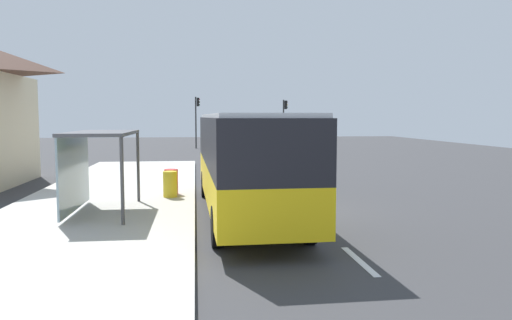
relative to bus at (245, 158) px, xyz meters
The scene contains 19 objects.
ground_plane 14.92m from the bus, 83.36° to the left, with size 56.00×92.00×0.04m, color #38383A.
sidewalk_platform 5.69m from the bus, 150.00° to the left, with size 6.20×30.00×0.18m, color beige.
lane_stripe_seg_0 5.94m from the bus, 69.66° to the right, with size 0.16×2.20×0.01m, color silver.
lane_stripe_seg_1 2.70m from the bus, ahead, with size 0.16×2.20×0.01m, color silver.
lane_stripe_seg_2 5.42m from the bus, 67.37° to the left, with size 0.16×2.20×0.01m, color silver.
lane_stripe_seg_3 10.07m from the bus, 78.57° to the left, with size 0.16×2.20×0.01m, color silver.
lane_stripe_seg_4 14.95m from the bus, 82.40° to the left, with size 0.16×2.20×0.01m, color silver.
lane_stripe_seg_5 19.89m from the bus, 84.31° to the left, with size 0.16×2.20×0.01m, color silver.
lane_stripe_seg_6 24.85m from the bus, 85.46° to the left, with size 0.16×2.20×0.01m, color silver.
lane_stripe_seg_7 29.83m from the bus, 86.22° to the left, with size 0.16×2.20×0.01m, color silver.
bus is the anchor object (origin of this frame).
white_van 24.07m from the bus, 80.64° to the left, with size 2.17×5.26×2.30m.
sedan_near 30.19m from the bus, 82.35° to the left, with size 2.02×4.49×1.52m.
sedan_far 36.87m from the bus, 83.76° to the left, with size 2.05×4.49×1.52m.
recycling_bin_yellow 3.95m from the bus, 131.27° to the left, with size 0.52×0.52×0.95m, color yellow.
recycling_bin_red 4.48m from the bus, 125.14° to the left, with size 0.52×0.52×0.95m, color red.
traffic_light_near_side 33.69m from the bus, 77.62° to the left, with size 0.49×0.28×4.79m.
traffic_light_far_side 33.74m from the bus, 92.36° to the left, with size 0.49×0.28×5.06m.
bus_shelter 4.71m from the bus, behind, with size 1.80×4.00×2.50m.
Camera 1 is at (-3.26, -16.17, 3.13)m, focal length 34.76 mm.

